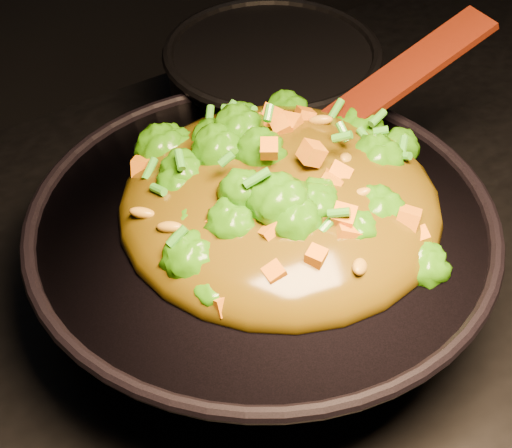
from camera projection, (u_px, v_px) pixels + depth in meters
wok at (262, 263)px, 0.75m from camera, size 0.50×0.50×0.12m
stir_fry at (281, 167)px, 0.68m from camera, size 0.38×0.38×0.10m
spatula at (371, 97)px, 0.77m from camera, size 0.27×0.06×0.11m
back_pot at (272, 98)px, 0.94m from camera, size 0.30×0.30×0.14m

